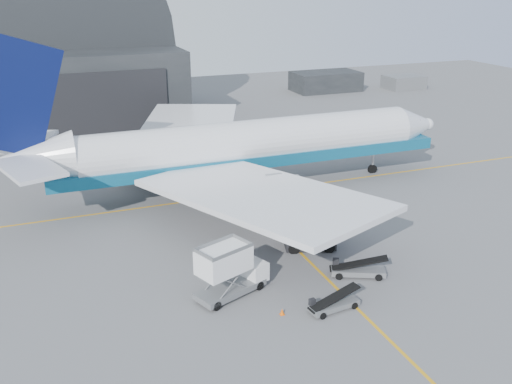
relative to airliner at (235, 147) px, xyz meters
name	(u,v)px	position (x,y,z in m)	size (l,w,h in m)	color
ground	(324,276)	(0.28, -21.11, -5.20)	(200.00, 200.00, 0.00)	#565659
taxi_lines	(265,218)	(0.28, -8.45, -5.19)	(80.00, 42.12, 0.02)	orange
hangar	(19,65)	(-21.72, 43.83, 4.34)	(50.00, 28.30, 28.00)	black
distant_bldg_a	(325,91)	(38.28, 50.89, -5.20)	(14.00, 8.00, 4.00)	black
distant_bldg_b	(403,89)	(55.28, 46.89, -5.20)	(8.00, 6.00, 2.80)	slate
airliner	(235,147)	(0.00, 0.00, 0.00)	(53.00, 51.39, 18.60)	white
catering_truck	(229,271)	(-7.85, -21.17, -3.13)	(6.34, 4.22, 4.09)	slate
pushback_tug	(311,239)	(1.64, -15.98, -4.43)	(5.00, 3.73, 2.07)	black
belt_loader_a	(333,304)	(-1.47, -25.87, -4.72)	(4.19, 1.86, 1.57)	slate
belt_loader_b	(357,270)	(2.80, -22.09, -4.66)	(4.62, 3.15, 1.77)	slate
traffic_cone	(282,312)	(-5.20, -25.11, -4.97)	(0.34, 0.34, 0.49)	#EC5807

